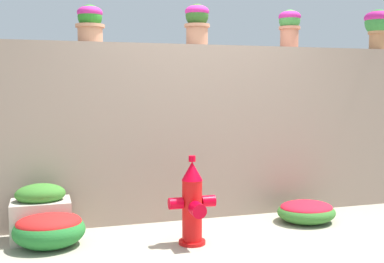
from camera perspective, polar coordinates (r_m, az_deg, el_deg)
ground_plane at (r=4.21m, az=4.83°, el=-13.39°), size 24.00×24.00×0.00m
stone_wall at (r=5.02m, az=0.31°, el=-0.02°), size 5.01×0.32×1.76m
potted_plant_1 at (r=4.86m, az=-11.87°, el=12.48°), size 0.28×0.28×0.36m
potted_plant_2 at (r=5.02m, az=0.59°, el=12.80°), size 0.26×0.26×0.41m
potted_plant_3 at (r=5.51m, az=11.37°, el=12.14°), size 0.24×0.24×0.42m
potted_plant_4 at (r=6.04m, az=20.96°, el=11.70°), size 0.31×0.31×0.46m
fire_hydrant at (r=4.18m, az=0.06°, el=-8.59°), size 0.41×0.33×0.76m
flower_bush_left at (r=4.34m, az=-16.40°, el=-10.83°), size 0.60×0.54×0.30m
flower_bush_right at (r=5.03m, az=13.26°, el=-9.03°), size 0.59×0.53×0.22m
planter_box at (r=4.52m, az=-17.30°, el=-9.13°), size 0.51×0.35×0.50m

